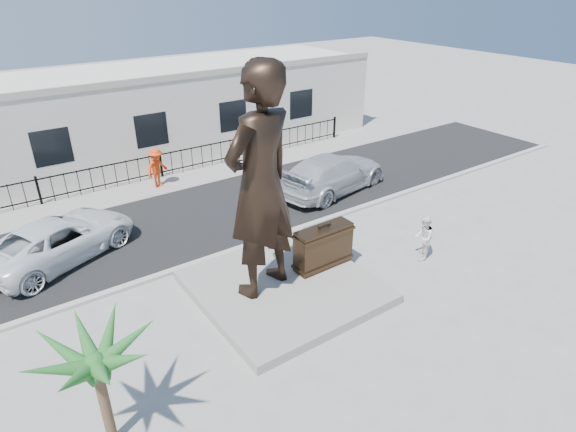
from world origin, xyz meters
name	(u,v)px	position (x,y,z in m)	size (l,w,h in m)	color
ground	(326,309)	(0.00, 0.00, 0.00)	(100.00, 100.00, 0.00)	#9E9991
street	(206,212)	(0.00, 8.00, 0.01)	(40.00, 7.00, 0.01)	black
curb	(249,245)	(0.00, 4.50, 0.06)	(40.00, 0.25, 0.12)	#A5A399
far_sidewalk	(169,182)	(0.00, 12.00, 0.01)	(40.00, 2.50, 0.02)	#9E9991
plinth	(284,287)	(-0.50, 1.50, 0.15)	(5.20, 5.20, 0.30)	gray
fence	(161,165)	(0.00, 12.80, 0.60)	(22.00, 0.10, 1.20)	black
building	(128,115)	(0.00, 17.00, 2.20)	(28.00, 7.00, 4.40)	silver
statue	(260,184)	(-1.13, 1.74, 3.72)	(2.50, 1.64, 6.84)	black
suitcase	(323,247)	(1.14, 1.61, 1.01)	(2.00, 0.64, 1.41)	#352516
tourist	(423,238)	(4.54, 0.35, 0.82)	(0.80, 0.62, 1.64)	white
car_white	(60,239)	(-5.74, 7.61, 0.75)	(2.47, 5.36, 1.49)	white
car_silver	(333,173)	(5.80, 6.73, 0.85)	(2.37, 5.82, 1.69)	#BBBDC0
worker	(157,168)	(-0.57, 11.75, 0.94)	(1.18, 0.68, 1.83)	#FB3E0D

